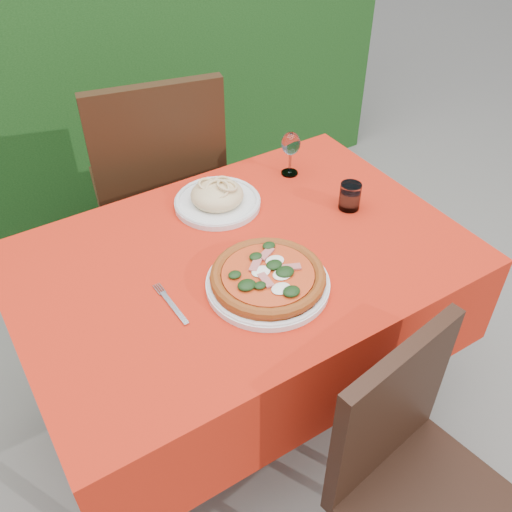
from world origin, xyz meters
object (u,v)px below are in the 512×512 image
pasta_plate (217,198)px  wine_glass (291,145)px  chair_far (158,183)px  water_glass (350,198)px  fork (174,308)px  chair_near (412,471)px  pizza_plate (268,279)px

pasta_plate → wine_glass: 0.31m
chair_far → pasta_plate: 0.48m
water_glass → chair_far: bearing=118.1°
water_glass → fork: water_glass is taller
water_glass → chair_near: bearing=-115.1°
chair_far → water_glass: chair_far is taller
chair_near → pizza_plate: size_ratio=2.33×
pasta_plate → pizza_plate: bearing=-99.9°
pizza_plate → water_glass: (0.41, 0.16, 0.01)m
pasta_plate → fork: pasta_plate is taller
chair_far → pizza_plate: (-0.05, -0.83, 0.18)m
chair_far → pasta_plate: chair_far is taller
chair_near → wine_glass: (0.27, 0.93, 0.36)m
pizza_plate → fork: pizza_plate is taller
pasta_plate → wine_glass: (0.30, 0.03, 0.08)m
pizza_plate → pasta_plate: (0.07, 0.39, -0.00)m
chair_near → fork: 0.71m
chair_near → fork: chair_near is taller
wine_glass → fork: wine_glass is taller
chair_near → water_glass: (0.31, 0.67, 0.30)m
pizza_plate → fork: bearing=166.7°
chair_far → pizza_plate: 0.86m
chair_near → pasta_plate: 0.95m
pizza_plate → chair_near: bearing=-79.6°
chair_near → pizza_plate: chair_near is taller
chair_near → wine_glass: wine_glass is taller
water_glass → fork: size_ratio=0.47×
fork → chair_far: bearing=67.5°
fork → wine_glass: bearing=29.3°
water_glass → pizza_plate: bearing=-158.1°
pasta_plate → water_glass: (0.34, -0.23, 0.01)m
pizza_plate → chair_far: bearing=86.6°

